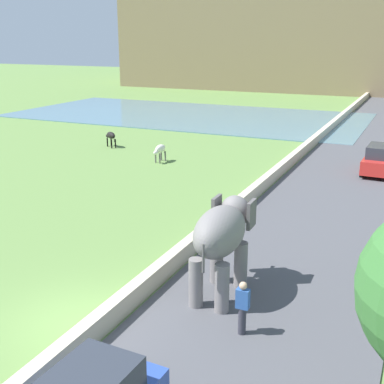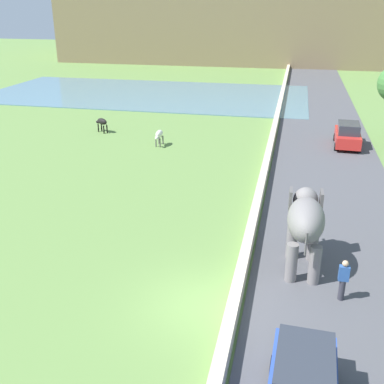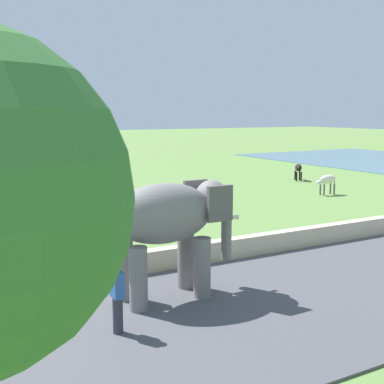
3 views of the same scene
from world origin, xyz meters
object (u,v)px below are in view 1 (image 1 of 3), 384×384
(person_beside_elephant, at_px, (243,307))
(cow_white, at_px, (160,150))
(cow_black, at_px, (111,136))
(elephant, at_px, (222,235))
(car_red, at_px, (380,160))

(person_beside_elephant, xyz_separation_m, cow_white, (-11.66, 17.12, -0.04))
(cow_black, bearing_deg, elephant, -48.38)
(elephant, relative_size, cow_black, 2.58)
(elephant, xyz_separation_m, person_beside_elephant, (1.39, -1.98, -1.16))
(elephant, distance_m, person_beside_elephant, 2.68)
(car_red, relative_size, cow_black, 3.02)
(person_beside_elephant, bearing_deg, cow_white, 124.25)
(person_beside_elephant, relative_size, cow_black, 1.21)
(elephant, height_order, cow_black, elephant)
(car_red, distance_m, cow_black, 19.00)
(cow_white, bearing_deg, car_red, 11.24)
(car_red, bearing_deg, person_beside_elephant, -95.10)
(cow_black, bearing_deg, cow_white, -25.82)
(person_beside_elephant, xyz_separation_m, car_red, (1.77, 19.78, 0.03))
(car_red, distance_m, cow_white, 13.68)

